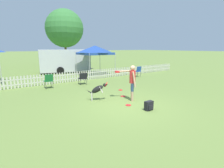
% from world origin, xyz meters
% --- Properties ---
extents(ground_plane, '(240.00, 240.00, 0.00)m').
position_xyz_m(ground_plane, '(0.00, 0.00, 0.00)').
color(ground_plane, olive).
extents(handler_person, '(0.75, 1.04, 1.68)m').
position_xyz_m(handler_person, '(0.68, 0.43, 1.06)').
color(handler_person, tan).
rests_on(handler_person, ground_plane).
extents(leaping_dog, '(0.94, 0.74, 0.90)m').
position_xyz_m(leaping_dog, '(-0.61, 1.34, 0.55)').
color(leaping_dog, black).
rests_on(leaping_dog, ground_plane).
extents(frisbee_near_handler, '(0.24, 0.24, 0.02)m').
position_xyz_m(frisbee_near_handler, '(0.80, 1.18, 0.01)').
color(frisbee_near_handler, red).
rests_on(frisbee_near_handler, ground_plane).
extents(frisbee_near_dog, '(0.24, 0.24, 0.02)m').
position_xyz_m(frisbee_near_dog, '(0.08, -0.07, 0.01)').
color(frisbee_near_dog, red).
rests_on(frisbee_near_dog, ground_plane).
extents(frisbee_midfield, '(0.24, 0.24, 0.02)m').
position_xyz_m(frisbee_midfield, '(1.52, 2.31, 0.01)').
color(frisbee_midfield, red).
rests_on(frisbee_midfield, ground_plane).
extents(backpack_on_grass, '(0.36, 0.23, 0.38)m').
position_xyz_m(backpack_on_grass, '(0.37, -1.00, 0.19)').
color(backpack_on_grass, black).
rests_on(backpack_on_grass, ground_plane).
extents(picket_fence, '(23.57, 0.04, 0.75)m').
position_xyz_m(picket_fence, '(-0.00, 6.47, 0.38)').
color(picket_fence, beige).
rests_on(picket_fence, ground_plane).
extents(folding_chair_blue_left, '(0.50, 0.52, 0.91)m').
position_xyz_m(folding_chair_blue_left, '(5.74, 5.22, 0.55)').
color(folding_chair_blue_left, '#333338').
rests_on(folding_chair_blue_left, ground_plane).
extents(folding_chair_center, '(0.50, 0.52, 0.90)m').
position_xyz_m(folding_chair_center, '(-1.80, 5.22, 0.54)').
color(folding_chair_center, '#333338').
rests_on(folding_chair_center, ground_plane).
extents(folding_chair_green_right, '(0.61, 0.63, 0.81)m').
position_xyz_m(folding_chair_green_right, '(0.45, 5.09, 0.48)').
color(folding_chair_green_right, '#333338').
rests_on(folding_chair_green_right, ground_plane).
extents(canopy_tent_main, '(2.68, 2.68, 2.66)m').
position_xyz_m(canopy_tent_main, '(3.42, 8.50, 2.25)').
color(canopy_tent_main, '#B2B2B2').
rests_on(canopy_tent_main, ground_plane).
extents(equipment_trailer, '(5.75, 3.37, 2.27)m').
position_xyz_m(equipment_trailer, '(1.69, 11.71, 1.20)').
color(equipment_trailer, silver).
rests_on(equipment_trailer, ground_plane).
extents(tree_right_grove, '(5.29, 5.29, 7.75)m').
position_xyz_m(tree_right_grove, '(4.76, 19.26, 5.09)').
color(tree_right_grove, brown).
rests_on(tree_right_grove, ground_plane).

